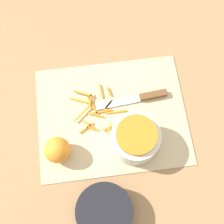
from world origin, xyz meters
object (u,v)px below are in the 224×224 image
bowl_dark (104,212)px  bowl_speckled (136,139)px  knife (144,97)px  orange_left (57,150)px

bowl_dark → bowl_speckled: bearing=-121.3°
bowl_speckled → bowl_dark: bowl_speckled is taller
bowl_speckled → knife: 0.15m
knife → orange_left: (0.28, 0.14, 0.03)m
bowl_speckled → knife: size_ratio=0.62×
bowl_dark → knife: bearing=-116.9°
bowl_speckled → bowl_dark: bearing=58.7°
knife → orange_left: orange_left is taller
bowl_speckled → orange_left: bowl_speckled is taller
bowl_speckled → bowl_dark: size_ratio=0.91×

